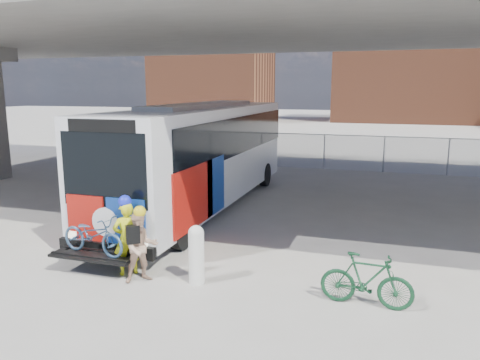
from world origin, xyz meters
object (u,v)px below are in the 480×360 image
at_px(bus, 203,148).
at_px(bike_parked, 367,280).
at_px(cyclist_hivis, 127,236).
at_px(cyclist_tan, 141,246).
at_px(bollard, 196,253).

height_order(bus, bike_parked, bus).
distance_m(cyclist_hivis, cyclist_tan, 0.59).
distance_m(cyclist_hivis, bike_parked, 5.30).
bearing_deg(bike_parked, cyclist_tan, 96.06).
bearing_deg(cyclist_hivis, bollard, 136.10).
xyz_separation_m(bollard, cyclist_hivis, (-1.71, -0.00, 0.19)).
bearing_deg(bollard, cyclist_tan, -167.55).
bearing_deg(bus, bike_parked, -46.48).
xyz_separation_m(cyclist_hivis, bike_parked, (5.29, 0.00, -0.36)).
xyz_separation_m(bollard, bike_parked, (3.58, -0.00, -0.16)).
relative_size(bollard, cyclist_hivis, 0.71).
distance_m(bollard, bike_parked, 3.58).
xyz_separation_m(bus, cyclist_tan, (1.23, -6.59, -1.30)).
height_order(cyclist_hivis, bike_parked, cyclist_hivis).
bearing_deg(bike_parked, bus, 46.41).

